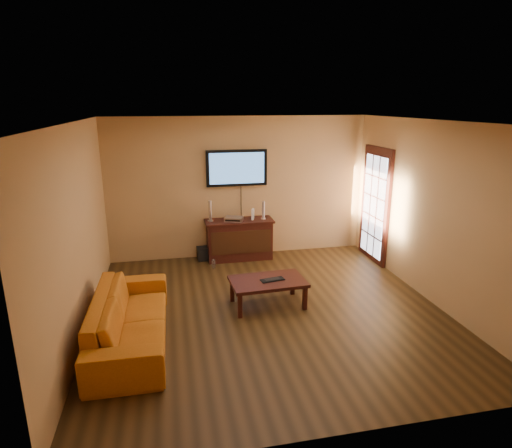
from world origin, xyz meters
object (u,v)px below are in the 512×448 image
object	(u,v)px
media_console	(239,239)
av_receiver	(234,219)
keyboard	(272,280)
speaker_left	(210,212)
coffee_table	(268,283)
subwoofer	(204,253)
bottle	(214,264)
television	(237,168)
speaker_right	(263,211)
game_console	(253,214)
sofa	(130,310)

from	to	relation	value
media_console	av_receiver	xyz separation A→B (m)	(-0.10, -0.04, 0.42)
av_receiver	keyboard	bearing A→B (deg)	-61.57
speaker_left	coffee_table	bearing A→B (deg)	-73.58
subwoofer	bottle	bearing A→B (deg)	-79.08
television	av_receiver	xyz separation A→B (m)	(-0.10, -0.25, -0.93)
media_console	keyboard	bearing A→B (deg)	-86.14
speaker_right	subwoofer	bearing A→B (deg)	175.72
av_receiver	subwoofer	distance (m)	0.91
game_console	keyboard	distance (m)	2.14
coffee_table	game_console	world-z (taller)	game_console
game_console	speaker_right	bearing A→B (deg)	15.68
av_receiver	keyboard	distance (m)	2.10
game_console	keyboard	world-z (taller)	game_console
bottle	keyboard	xyz separation A→B (m)	(0.70, -1.65, 0.33)
television	subwoofer	size ratio (longest dim) A/B	4.72
media_console	speaker_left	bearing A→B (deg)	176.22
speaker_right	television	bearing A→B (deg)	155.34
sofa	av_receiver	size ratio (longest dim) A/B	6.62
media_console	game_console	bearing A→B (deg)	1.09
bottle	media_console	bearing A→B (deg)	38.19
sofa	keyboard	xyz separation A→B (m)	(1.99, 0.60, -0.02)
speaker_left	av_receiver	distance (m)	0.47
speaker_left	bottle	xyz separation A→B (m)	(-0.01, -0.47, -0.87)
bottle	keyboard	distance (m)	1.82
speaker_left	speaker_right	world-z (taller)	speaker_left
sofa	speaker_left	xyz separation A→B (m)	(1.31, 2.72, 0.52)
speaker_left	subwoofer	bearing A→B (deg)	164.19
av_receiver	subwoofer	world-z (taller)	av_receiver
coffee_table	subwoofer	distance (m)	2.29
media_console	sofa	size ratio (longest dim) A/B	0.59
speaker_right	bottle	world-z (taller)	speaker_right
bottle	keyboard	world-z (taller)	keyboard
television	av_receiver	world-z (taller)	television
television	bottle	size ratio (longest dim) A/B	6.15
television	speaker_left	bearing A→B (deg)	-162.41
speaker_right	coffee_table	bearing A→B (deg)	-100.95
sofa	av_receiver	bearing A→B (deg)	-32.57
media_console	coffee_table	distance (m)	2.07
speaker_left	subwoofer	xyz separation A→B (m)	(-0.15, 0.04, -0.83)
speaker_right	av_receiver	distance (m)	0.59
av_receiver	subwoofer	size ratio (longest dim) A/B	1.36
sofa	game_console	size ratio (longest dim) A/B	11.08
speaker_right	keyboard	bearing A→B (deg)	-99.12
av_receiver	subwoofer	xyz separation A→B (m)	(-0.58, 0.12, -0.69)
av_receiver	bottle	world-z (taller)	av_receiver
keyboard	media_console	bearing A→B (deg)	93.86
speaker_right	keyboard	size ratio (longest dim) A/B	0.94
coffee_table	sofa	world-z (taller)	sofa
coffee_table	keyboard	bearing A→B (deg)	-17.27
coffee_table	keyboard	world-z (taller)	keyboard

